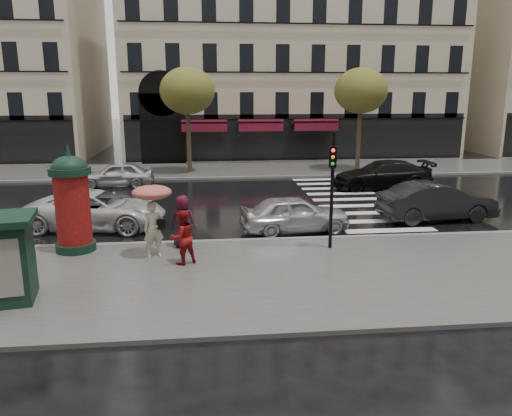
{
  "coord_description": "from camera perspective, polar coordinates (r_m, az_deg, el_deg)",
  "views": [
    {
      "loc": [
        -1.05,
        -13.81,
        5.3
      ],
      "look_at": [
        0.54,
        1.5,
        1.62
      ],
      "focal_mm": 35.0,
      "sensor_mm": 36.0,
      "label": 1
    }
  ],
  "objects": [
    {
      "name": "morris_column",
      "position": [
        17.12,
        -20.28,
        0.85
      ],
      "size": [
        1.31,
        1.31,
        3.53
      ],
      "color": "black",
      "rests_on": "near_sidewalk"
    },
    {
      "name": "tree_far_right",
      "position": [
        33.36,
        11.9,
        12.94
      ],
      "size": [
        3.4,
        3.4,
        6.64
      ],
      "color": "#38281C",
      "rests_on": "ground"
    },
    {
      "name": "woman_red",
      "position": [
        15.19,
        -8.39,
        -3.32
      ],
      "size": [
        1.01,
        0.94,
        1.67
      ],
      "primitive_type": "imported",
      "rotation": [
        0.0,
        0.0,
        3.63
      ],
      "color": "maroon",
      "rests_on": "near_sidewalk"
    },
    {
      "name": "near_sidewalk",
      "position": [
        14.34,
        -1.35,
        -7.99
      ],
      "size": [
        90.0,
        7.0,
        0.12
      ],
      "primitive_type": "cube",
      "color": "#474744",
      "rests_on": "ground"
    },
    {
      "name": "car_silver",
      "position": [
        18.91,
        4.45,
        -0.67
      ],
      "size": [
        4.29,
        2.15,
        1.4
      ],
      "primitive_type": "imported",
      "rotation": [
        0.0,
        0.0,
        1.69
      ],
      "color": "silver",
      "rests_on": "ground"
    },
    {
      "name": "man_burgundy",
      "position": [
        16.78,
        -8.36,
        -1.53
      ],
      "size": [
        0.98,
        0.77,
        1.77
      ],
      "primitive_type": "imported",
      "rotation": [
        0.0,
        0.0,
        2.87
      ],
      "color": "#450D20",
      "rests_on": "near_sidewalk"
    },
    {
      "name": "ground",
      "position": [
        14.82,
        -1.5,
        -7.5
      ],
      "size": [
        160.0,
        160.0,
        0.0
      ],
      "primitive_type": "plane",
      "color": "black",
      "rests_on": "ground"
    },
    {
      "name": "far_kerb",
      "position": [
        30.28,
        -3.87,
        3.47
      ],
      "size": [
        90.0,
        0.25,
        0.14
      ],
      "primitive_type": "cube",
      "color": "slate",
      "rests_on": "ground"
    },
    {
      "name": "traffic_light",
      "position": [
        16.31,
        8.71,
        3.27
      ],
      "size": [
        0.28,
        0.38,
        3.86
      ],
      "color": "black",
      "rests_on": "near_sidewalk"
    },
    {
      "name": "far_sidewalk",
      "position": [
        33.24,
        -4.07,
        4.34
      ],
      "size": [
        90.0,
        6.0,
        0.12
      ],
      "primitive_type": "cube",
      "color": "#474744",
      "rests_on": "ground"
    },
    {
      "name": "tree_far_left",
      "position": [
        31.82,
        -7.86,
        13.09
      ],
      "size": [
        3.4,
        3.4,
        6.64
      ],
      "color": "#38281C",
      "rests_on": "ground"
    },
    {
      "name": "car_white",
      "position": [
        20.28,
        -17.76,
        -0.21
      ],
      "size": [
        5.57,
        3.12,
        1.47
      ],
      "primitive_type": "imported",
      "rotation": [
        0.0,
        0.0,
        1.44
      ],
      "color": "silver",
      "rests_on": "ground"
    },
    {
      "name": "bldg_far_corner",
      "position": [
        44.77,
        3.41,
        21.14
      ],
      "size": [
        26.0,
        14.0,
        22.9
      ],
      "color": "#B7A88C",
      "rests_on": "ground"
    },
    {
      "name": "near_kerb",
      "position": [
        17.63,
        -2.27,
        -3.82
      ],
      "size": [
        90.0,
        0.25,
        0.14
      ],
      "primitive_type": "cube",
      "color": "slate",
      "rests_on": "ground"
    },
    {
      "name": "woman_umbrella",
      "position": [
        15.86,
        -11.72,
        -0.05
      ],
      "size": [
        1.23,
        1.23,
        2.36
      ],
      "color": "beige",
      "rests_on": "near_sidewalk"
    },
    {
      "name": "zebra_crossing",
      "position": [
        25.01,
        10.58,
        0.99
      ],
      "size": [
        3.6,
        11.75,
        0.01
      ],
      "primitive_type": "cube",
      "color": "silver",
      "rests_on": "ground"
    },
    {
      "name": "car_darkgrey",
      "position": [
        21.83,
        19.96,
        0.7
      ],
      "size": [
        4.9,
        2.07,
        1.57
      ],
      "primitive_type": "imported",
      "rotation": [
        0.0,
        0.0,
        1.66
      ],
      "color": "black",
      "rests_on": "ground"
    },
    {
      "name": "car_far_silver",
      "position": [
        28.74,
        -15.65,
        3.72
      ],
      "size": [
        4.14,
        1.83,
        1.38
      ],
      "primitive_type": "imported",
      "rotation": [
        0.0,
        0.0,
        -1.52
      ],
      "color": "silver",
      "rests_on": "ground"
    },
    {
      "name": "car_black",
      "position": [
        27.94,
        14.22,
        3.7
      ],
      "size": [
        5.32,
        2.23,
        1.53
      ],
      "primitive_type": "imported",
      "rotation": [
        0.0,
        0.0,
        -1.59
      ],
      "color": "black",
      "rests_on": "ground"
    }
  ]
}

